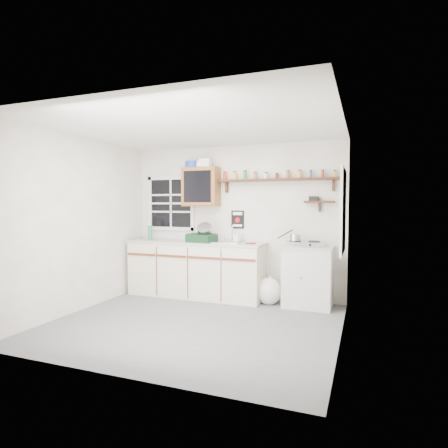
% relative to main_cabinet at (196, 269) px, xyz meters
% --- Properties ---
extents(room, '(3.64, 3.24, 2.54)m').
position_rel_main_cabinet_xyz_m(room, '(0.58, -1.30, 0.79)').
color(room, '#57575A').
rests_on(room, ground).
extents(main_cabinet, '(2.31, 0.63, 0.92)m').
position_rel_main_cabinet_xyz_m(main_cabinet, '(0.00, 0.00, 0.00)').
color(main_cabinet, beige).
rests_on(main_cabinet, floor).
extents(right_cabinet, '(0.73, 0.57, 0.91)m').
position_rel_main_cabinet_xyz_m(right_cabinet, '(1.83, 0.03, -0.01)').
color(right_cabinet, beige).
rests_on(right_cabinet, floor).
extents(sink, '(0.52, 0.44, 0.29)m').
position_rel_main_cabinet_xyz_m(sink, '(0.54, 0.01, 0.47)').
color(sink, '#AFAFB4').
rests_on(sink, main_cabinet).
extents(upper_cabinet, '(0.60, 0.32, 0.65)m').
position_rel_main_cabinet_xyz_m(upper_cabinet, '(0.03, 0.14, 1.36)').
color(upper_cabinet, brown).
rests_on(upper_cabinet, wall_back).
extents(upper_cabinet_clutter, '(0.45, 0.24, 0.14)m').
position_rel_main_cabinet_xyz_m(upper_cabinet_clutter, '(-0.03, 0.14, 1.75)').
color(upper_cabinet_clutter, '#173896').
rests_on(upper_cabinet_clutter, upper_cabinet).
extents(spice_shelf, '(1.91, 0.18, 0.35)m').
position_rel_main_cabinet_xyz_m(spice_shelf, '(1.30, 0.21, 1.47)').
color(spice_shelf, black).
rests_on(spice_shelf, wall_back).
extents(secondary_shelf, '(0.45, 0.16, 0.24)m').
position_rel_main_cabinet_xyz_m(secondary_shelf, '(1.94, 0.22, 1.12)').
color(secondary_shelf, black).
rests_on(secondary_shelf, wall_back).
extents(warning_sign, '(0.22, 0.02, 0.30)m').
position_rel_main_cabinet_xyz_m(warning_sign, '(0.63, 0.29, 0.82)').
color(warning_sign, black).
rests_on(warning_sign, wall_back).
extents(window_back, '(0.93, 0.03, 0.98)m').
position_rel_main_cabinet_xyz_m(window_back, '(-0.62, 0.29, 1.09)').
color(window_back, black).
rests_on(window_back, wall_back).
extents(window_right, '(0.03, 0.78, 1.08)m').
position_rel_main_cabinet_xyz_m(window_right, '(2.37, -0.75, 0.99)').
color(window_right, black).
rests_on(window_right, wall_back).
extents(water_bottles, '(0.17, 0.17, 0.33)m').
position_rel_main_cabinet_xyz_m(water_bottles, '(-0.89, -0.00, 0.60)').
color(water_bottles, silver).
rests_on(water_bottles, main_cabinet).
extents(dish_rack, '(0.47, 0.38, 0.32)m').
position_rel_main_cabinet_xyz_m(dish_rack, '(0.16, -0.09, 0.56)').
color(dish_rack, black).
rests_on(dish_rack, main_cabinet).
extents(soap_bottle, '(0.12, 0.12, 0.19)m').
position_rel_main_cabinet_xyz_m(soap_bottle, '(0.69, 0.12, 0.56)').
color(soap_bottle, silver).
rests_on(soap_bottle, main_cabinet).
extents(rag, '(0.15, 0.14, 0.02)m').
position_rel_main_cabinet_xyz_m(rag, '(0.97, -0.08, 0.47)').
color(rag, maroon).
rests_on(rag, main_cabinet).
extents(hotplate, '(0.60, 0.37, 0.08)m').
position_rel_main_cabinet_xyz_m(hotplate, '(1.78, 0.01, 0.49)').
color(hotplate, '#AFAFB4').
rests_on(hotplate, right_cabinet).
extents(saucepan, '(0.39, 0.27, 0.18)m').
position_rel_main_cabinet_xyz_m(saucepan, '(1.64, 0.01, 0.57)').
color(saucepan, '#AFAFB4').
rests_on(saucepan, hotplate).
extents(trash_bag, '(0.41, 0.37, 0.47)m').
position_rel_main_cabinet_xyz_m(trash_bag, '(1.25, -0.04, -0.26)').
color(trash_bag, silver).
rests_on(trash_bag, floor).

